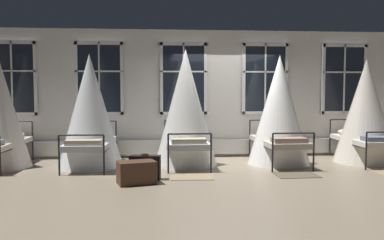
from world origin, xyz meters
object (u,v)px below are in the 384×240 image
object	(u,v)px
suitcase_dark	(145,167)
cot_third	(186,109)
cot_fourth	(279,111)
cot_fifth	(365,112)
travel_trunk	(137,172)
cot_second	(90,112)

from	to	relation	value
suitcase_dark	cot_third	bearing A→B (deg)	68.07
cot_fourth	cot_fifth	world-z (taller)	cot_fourth
cot_fourth	travel_trunk	size ratio (longest dim) A/B	3.75
suitcase_dark	cot_fourth	bearing A→B (deg)	33.99
cot_second	cot_third	size ratio (longest dim) A/B	0.95
cot_fifth	suitcase_dark	xyz separation A→B (m)	(-4.92, -1.46, -0.91)
cot_second	suitcase_dark	world-z (taller)	cot_second
cot_second	suitcase_dark	xyz separation A→B (m)	(1.19, -1.40, -0.94)
cot_fifth	cot_fourth	bearing A→B (deg)	92.99
cot_fifth	travel_trunk	xyz separation A→B (m)	(-5.05, -1.83, -0.93)
cot_third	suitcase_dark	size ratio (longest dim) A/B	4.31
cot_third	travel_trunk	size ratio (longest dim) A/B	3.93
cot_third	cot_fifth	distance (m)	4.07
cot_second	cot_fifth	bearing A→B (deg)	-87.86
cot_fourth	suitcase_dark	xyz separation A→B (m)	(-2.91, -1.40, -0.94)
cot_third	travel_trunk	bearing A→B (deg)	150.78
cot_third	travel_trunk	world-z (taller)	cot_third
cot_second	cot_fourth	world-z (taller)	cot_fourth
cot_fourth	travel_trunk	distance (m)	3.65
cot_fifth	travel_trunk	size ratio (longest dim) A/B	3.65
cot_second	cot_fourth	bearing A→B (deg)	-88.39
cot_fourth	cot_third	bearing A→B (deg)	87.50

